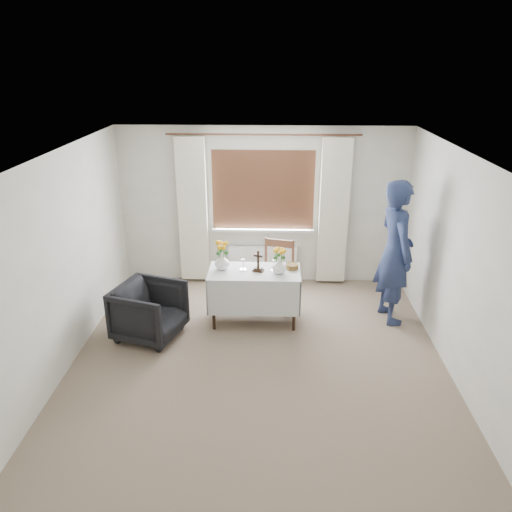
{
  "coord_description": "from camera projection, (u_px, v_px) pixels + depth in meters",
  "views": [
    {
      "loc": [
        0.15,
        -5.06,
        3.46
      ],
      "look_at": [
        -0.06,
        0.88,
        1.06
      ],
      "focal_mm": 35.0,
      "sensor_mm": 36.0,
      "label": 1
    }
  ],
  "objects": [
    {
      "name": "radiator",
      "position": [
        263.0,
        264.0,
        8.13
      ],
      "size": [
        1.1,
        0.1,
        0.6
      ],
      "primitive_type": "cube",
      "color": "white",
      "rests_on": "ground"
    },
    {
      "name": "ground",
      "position": [
        258.0,
        365.0,
        5.99
      ],
      "size": [
        5.0,
        5.0,
        0.0
      ],
      "primitive_type": "plane",
      "color": "#86705C",
      "rests_on": "ground"
    },
    {
      "name": "altar_table",
      "position": [
        254.0,
        296.0,
        6.86
      ],
      "size": [
        1.24,
        0.64,
        0.76
      ],
      "primitive_type": "cube",
      "color": "silver",
      "rests_on": "ground"
    },
    {
      "name": "candlestick_left",
      "position": [
        243.0,
        259.0,
        6.7
      ],
      "size": [
        0.12,
        0.12,
        0.32
      ],
      "primitive_type": null,
      "rotation": [
        0.0,
        0.0,
        0.36
      ],
      "color": "silver",
      "rests_on": "altar_table"
    },
    {
      "name": "wicker_basket",
      "position": [
        292.0,
        266.0,
        6.78
      ],
      "size": [
        0.22,
        0.22,
        0.07
      ],
      "primitive_type": "cylinder",
      "rotation": [
        0.0,
        0.0,
        -0.31
      ],
      "color": "brown",
      "rests_on": "altar_table"
    },
    {
      "name": "candlestick_right",
      "position": [
        274.0,
        260.0,
        6.67
      ],
      "size": [
        0.11,
        0.11,
        0.32
      ],
      "primitive_type": null,
      "rotation": [
        0.0,
        0.0,
        -0.2
      ],
      "color": "silver",
      "rests_on": "altar_table"
    },
    {
      "name": "person",
      "position": [
        395.0,
        252.0,
        6.72
      ],
      "size": [
        0.62,
        0.81,
        1.99
      ],
      "primitive_type": "imported",
      "rotation": [
        0.0,
        0.0,
        1.78
      ],
      "color": "navy",
      "rests_on": "ground"
    },
    {
      "name": "wooden_chair",
      "position": [
        276.0,
        277.0,
        7.15
      ],
      "size": [
        0.57,
        0.57,
        1.02
      ],
      "primitive_type": null,
      "rotation": [
        0.0,
        0.0,
        -0.24
      ],
      "color": "#57311E",
      "rests_on": "ground"
    },
    {
      "name": "armchair",
      "position": [
        149.0,
        311.0,
        6.49
      ],
      "size": [
        1.0,
        0.98,
        0.73
      ],
      "primitive_type": "imported",
      "rotation": [
        0.0,
        0.0,
        1.27
      ],
      "color": "black",
      "rests_on": "ground"
    },
    {
      "name": "flower_vase_right",
      "position": [
        279.0,
        266.0,
        6.62
      ],
      "size": [
        0.26,
        0.26,
        0.2
      ],
      "primitive_type": "imported",
      "rotation": [
        0.0,
        0.0,
        -0.43
      ],
      "color": "white",
      "rests_on": "altar_table"
    },
    {
      "name": "flower_vase_left",
      "position": [
        222.0,
        262.0,
        6.74
      ],
      "size": [
        0.25,
        0.25,
        0.21
      ],
      "primitive_type": "imported",
      "rotation": [
        0.0,
        0.0,
        -0.27
      ],
      "color": "white",
      "rests_on": "altar_table"
    },
    {
      "name": "wooden_cross",
      "position": [
        258.0,
        261.0,
        6.66
      ],
      "size": [
        0.16,
        0.14,
        0.3
      ],
      "primitive_type": null,
      "rotation": [
        0.0,
        0.0,
        -0.32
      ],
      "color": "black",
      "rests_on": "altar_table"
    }
  ]
}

